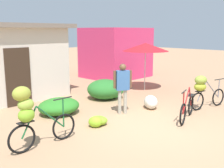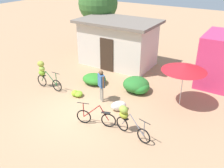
{
  "view_description": "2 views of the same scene",
  "coord_description": "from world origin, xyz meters",
  "px_view_note": "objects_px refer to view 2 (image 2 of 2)",
  "views": [
    {
      "loc": [
        -5.82,
        -3.98,
        2.57
      ],
      "look_at": [
        -0.2,
        1.49,
        1.02
      ],
      "focal_mm": 43.45,
      "sensor_mm": 36.0,
      "label": 1
    },
    {
      "loc": [
        6.08,
        -7.09,
        6.02
      ],
      "look_at": [
        0.86,
        1.47,
        1.06
      ],
      "focal_mm": 39.97,
      "sensor_mm": 36.0,
      "label": 2
    }
  ],
  "objects_px": {
    "bicycle_leftmost": "(44,73)",
    "produce_sack": "(119,106)",
    "bicycle_near_pile": "(96,118)",
    "tree_behind_building": "(98,3)",
    "bicycle_center_loaded": "(127,118)",
    "person_vendor": "(101,83)",
    "market_umbrella": "(184,67)",
    "building_low": "(118,42)",
    "banana_pile_on_ground": "(77,94)"
  },
  "relations": [
    {
      "from": "bicycle_near_pile",
      "to": "person_vendor",
      "type": "xyz_separation_m",
      "value": [
        -0.88,
        1.74,
        0.61
      ]
    },
    {
      "from": "tree_behind_building",
      "to": "bicycle_near_pile",
      "type": "bearing_deg",
      "value": -56.62
    },
    {
      "from": "tree_behind_building",
      "to": "person_vendor",
      "type": "height_order",
      "value": "tree_behind_building"
    },
    {
      "from": "tree_behind_building",
      "to": "person_vendor",
      "type": "bearing_deg",
      "value": -55.0
    },
    {
      "from": "tree_behind_building",
      "to": "banana_pile_on_ground",
      "type": "relative_size",
      "value": 6.4
    },
    {
      "from": "bicycle_leftmost",
      "to": "person_vendor",
      "type": "height_order",
      "value": "person_vendor"
    },
    {
      "from": "bicycle_center_loaded",
      "to": "person_vendor",
      "type": "distance_m",
      "value": 2.72
    },
    {
      "from": "bicycle_center_loaded",
      "to": "person_vendor",
      "type": "height_order",
      "value": "person_vendor"
    },
    {
      "from": "building_low",
      "to": "bicycle_leftmost",
      "type": "height_order",
      "value": "building_low"
    },
    {
      "from": "building_low",
      "to": "produce_sack",
      "type": "distance_m",
      "value": 5.76
    },
    {
      "from": "bicycle_leftmost",
      "to": "banana_pile_on_ground",
      "type": "xyz_separation_m",
      "value": [
        2.01,
        0.11,
        -0.7
      ]
    },
    {
      "from": "tree_behind_building",
      "to": "bicycle_center_loaded",
      "type": "height_order",
      "value": "tree_behind_building"
    },
    {
      "from": "bicycle_center_loaded",
      "to": "produce_sack",
      "type": "xyz_separation_m",
      "value": [
        -1.1,
        1.29,
        -0.48
      ]
    },
    {
      "from": "market_umbrella",
      "to": "produce_sack",
      "type": "distance_m",
      "value": 3.34
    },
    {
      "from": "building_low",
      "to": "bicycle_center_loaded",
      "type": "xyz_separation_m",
      "value": [
        3.97,
        -6.13,
        -0.74
      ]
    },
    {
      "from": "produce_sack",
      "to": "person_vendor",
      "type": "relative_size",
      "value": 0.44
    },
    {
      "from": "banana_pile_on_ground",
      "to": "bicycle_leftmost",
      "type": "bearing_deg",
      "value": -176.8
    },
    {
      "from": "bicycle_leftmost",
      "to": "bicycle_center_loaded",
      "type": "distance_m",
      "value": 5.65
    },
    {
      "from": "banana_pile_on_ground",
      "to": "produce_sack",
      "type": "relative_size",
      "value": 1.06
    },
    {
      "from": "bicycle_near_pile",
      "to": "bicycle_center_loaded",
      "type": "distance_m",
      "value": 1.37
    },
    {
      "from": "bicycle_leftmost",
      "to": "person_vendor",
      "type": "bearing_deg",
      "value": 6.14
    },
    {
      "from": "bicycle_near_pile",
      "to": "tree_behind_building",
      "type": "bearing_deg",
      "value": 123.38
    },
    {
      "from": "tree_behind_building",
      "to": "bicycle_leftmost",
      "type": "xyz_separation_m",
      "value": [
        1.12,
        -6.7,
        -2.52
      ]
    },
    {
      "from": "tree_behind_building",
      "to": "bicycle_center_loaded",
      "type": "relative_size",
      "value": 2.92
    },
    {
      "from": "market_umbrella",
      "to": "bicycle_near_pile",
      "type": "relative_size",
      "value": 1.27
    },
    {
      "from": "bicycle_leftmost",
      "to": "market_umbrella",
      "type": "bearing_deg",
      "value": 16.8
    },
    {
      "from": "produce_sack",
      "to": "tree_behind_building",
      "type": "bearing_deg",
      "value": 129.92
    },
    {
      "from": "person_vendor",
      "to": "produce_sack",
      "type": "bearing_deg",
      "value": -14.49
    },
    {
      "from": "tree_behind_building",
      "to": "market_umbrella",
      "type": "bearing_deg",
      "value": -31.4
    },
    {
      "from": "tree_behind_building",
      "to": "bicycle_near_pile",
      "type": "distance_m",
      "value": 10.14
    },
    {
      "from": "bicycle_center_loaded",
      "to": "building_low",
      "type": "bearing_deg",
      "value": 122.92
    },
    {
      "from": "bicycle_leftmost",
      "to": "produce_sack",
      "type": "xyz_separation_m",
      "value": [
        4.42,
        0.07,
        -0.62
      ]
    },
    {
      "from": "market_umbrella",
      "to": "bicycle_center_loaded",
      "type": "height_order",
      "value": "market_umbrella"
    },
    {
      "from": "bicycle_center_loaded",
      "to": "bicycle_leftmost",
      "type": "bearing_deg",
      "value": 167.54
    },
    {
      "from": "banana_pile_on_ground",
      "to": "person_vendor",
      "type": "distance_m",
      "value": 1.56
    },
    {
      "from": "building_low",
      "to": "banana_pile_on_ground",
      "type": "bearing_deg",
      "value": -84.48
    },
    {
      "from": "tree_behind_building",
      "to": "bicycle_near_pile",
      "type": "relative_size",
      "value": 2.95
    },
    {
      "from": "bicycle_center_loaded",
      "to": "produce_sack",
      "type": "height_order",
      "value": "bicycle_center_loaded"
    },
    {
      "from": "bicycle_near_pile",
      "to": "banana_pile_on_ground",
      "type": "relative_size",
      "value": 2.17
    },
    {
      "from": "banana_pile_on_ground",
      "to": "person_vendor",
      "type": "height_order",
      "value": "person_vendor"
    },
    {
      "from": "person_vendor",
      "to": "building_low",
      "type": "bearing_deg",
      "value": 111.23
    },
    {
      "from": "bicycle_center_loaded",
      "to": "person_vendor",
      "type": "bearing_deg",
      "value": 144.37
    },
    {
      "from": "tree_behind_building",
      "to": "market_umbrella",
      "type": "height_order",
      "value": "tree_behind_building"
    },
    {
      "from": "building_low",
      "to": "bicycle_near_pile",
      "type": "distance_m",
      "value": 6.92
    },
    {
      "from": "tree_behind_building",
      "to": "bicycle_center_loaded",
      "type": "bearing_deg",
      "value": -50.02
    },
    {
      "from": "market_umbrella",
      "to": "person_vendor",
      "type": "xyz_separation_m",
      "value": [
        -3.27,
        -1.63,
        -0.92
      ]
    },
    {
      "from": "bicycle_leftmost",
      "to": "bicycle_near_pile",
      "type": "relative_size",
      "value": 1.05
    },
    {
      "from": "building_low",
      "to": "person_vendor",
      "type": "bearing_deg",
      "value": -68.77
    },
    {
      "from": "bicycle_leftmost",
      "to": "bicycle_center_loaded",
      "type": "xyz_separation_m",
      "value": [
        5.52,
        -1.22,
        -0.14
      ]
    },
    {
      "from": "bicycle_leftmost",
      "to": "bicycle_near_pile",
      "type": "height_order",
      "value": "bicycle_leftmost"
    }
  ]
}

